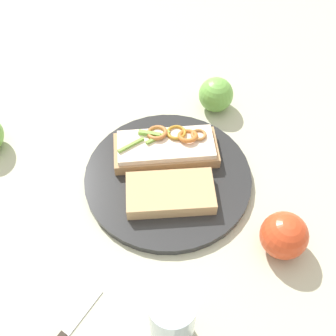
% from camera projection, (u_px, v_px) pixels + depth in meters
% --- Properties ---
extents(ground_plane, '(2.00, 2.00, 0.00)m').
position_uv_depth(ground_plane, '(168.00, 179.00, 0.75)').
color(ground_plane, '#B8B99C').
rests_on(ground_plane, ground).
extents(plate, '(0.30, 0.30, 0.01)m').
position_uv_depth(plate, '(168.00, 177.00, 0.75)').
color(plate, '#28292A').
rests_on(plate, ground_plane).
extents(sandwich, '(0.19, 0.09, 0.05)m').
position_uv_depth(sandwich, '(166.00, 148.00, 0.76)').
color(sandwich, tan).
rests_on(sandwich, plate).
extents(bread_slice_side, '(0.15, 0.08, 0.03)m').
position_uv_depth(bread_slice_side, '(171.00, 193.00, 0.70)').
color(bread_slice_side, tan).
rests_on(bread_slice_side, plate).
extents(apple_0, '(0.09, 0.09, 0.08)m').
position_uv_depth(apple_0, '(284.00, 235.00, 0.64)').
color(apple_0, '#D54421').
rests_on(apple_0, ground_plane).
extents(apple_2, '(0.07, 0.07, 0.07)m').
position_uv_depth(apple_2, '(216.00, 95.00, 0.84)').
color(apple_2, '#6DB148').
rests_on(apple_2, ground_plane).
extents(drinking_glass, '(0.06, 0.06, 0.13)m').
position_uv_depth(drinking_glass, '(172.00, 320.00, 0.54)').
color(drinking_glass, silver).
rests_on(drinking_glass, ground_plane).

